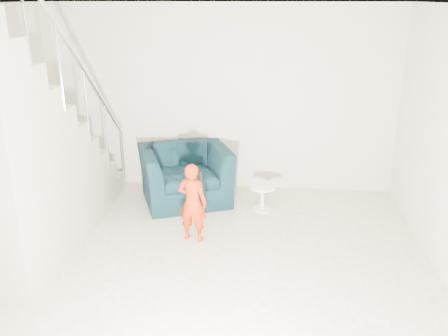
% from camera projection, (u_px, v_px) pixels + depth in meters
% --- Properties ---
extents(floor, '(5.50, 5.50, 0.00)m').
position_uv_depth(floor, '(198.00, 287.00, 4.79)').
color(floor, gray).
rests_on(floor, ground).
extents(ceiling, '(5.50, 5.50, 0.00)m').
position_uv_depth(ceiling, '(192.00, 4.00, 3.87)').
color(ceiling, silver).
rests_on(ceiling, back_wall).
extents(back_wall, '(5.00, 0.00, 5.00)m').
position_uv_depth(back_wall, '(224.00, 100.00, 6.90)').
color(back_wall, '#B6B194').
rests_on(back_wall, floor).
extents(armchair, '(1.50, 1.42, 0.78)m').
position_uv_depth(armchair, '(185.00, 174.00, 6.71)').
color(armchair, black).
rests_on(armchair, floor).
extents(toddler, '(0.39, 0.30, 0.97)m').
position_uv_depth(toddler, '(192.00, 202.00, 5.57)').
color(toddler, '#9B2205').
rests_on(toddler, floor).
extents(side_table, '(0.37, 0.37, 0.37)m').
position_uv_depth(side_table, '(262.00, 193.00, 6.43)').
color(side_table, silver).
rests_on(side_table, floor).
extents(staircase, '(1.02, 3.03, 3.62)m').
position_uv_depth(staircase, '(22.00, 173.00, 5.16)').
color(staircase, '#ADA089').
rests_on(staircase, floor).
extents(cushion, '(0.42, 0.20, 0.42)m').
position_uv_depth(cushion, '(193.00, 153.00, 6.88)').
color(cushion, black).
rests_on(cushion, armchair).
extents(throw, '(0.05, 0.51, 0.57)m').
position_uv_depth(throw, '(150.00, 165.00, 6.77)').
color(throw, black).
rests_on(throw, armchair).
extents(phone, '(0.02, 0.05, 0.10)m').
position_uv_depth(phone, '(201.00, 176.00, 5.38)').
color(phone, black).
rests_on(phone, toddler).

